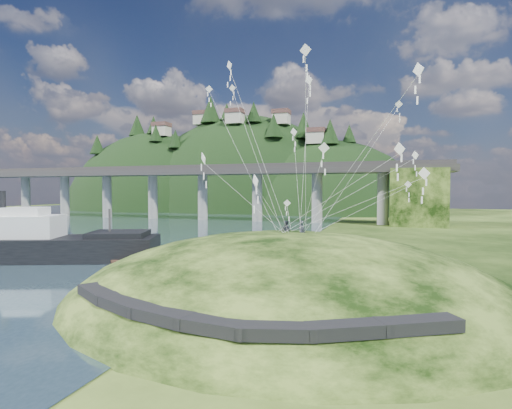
% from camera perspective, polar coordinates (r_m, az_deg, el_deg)
% --- Properties ---
extents(ground, '(320.00, 320.00, 0.00)m').
position_cam_1_polar(ground, '(32.94, -10.14, -12.57)').
color(ground, black).
rests_on(ground, ground).
extents(grass_hill, '(36.00, 32.00, 13.00)m').
position_cam_1_polar(grass_hill, '(32.43, 4.71, -15.54)').
color(grass_hill, black).
rests_on(grass_hill, ground).
extents(footpath, '(22.29, 5.84, 0.83)m').
position_cam_1_polar(footpath, '(20.82, -4.52, -15.42)').
color(footpath, black).
rests_on(footpath, ground).
extents(bridge, '(160.00, 11.00, 15.00)m').
position_cam_1_polar(bridge, '(106.57, -4.93, 2.92)').
color(bridge, '#2D2B2B').
rests_on(bridge, ground).
extents(far_ridge, '(153.00, 70.00, 94.50)m').
position_cam_1_polar(far_ridge, '(162.05, -3.29, -3.39)').
color(far_ridge, black).
rests_on(far_ridge, ground).
extents(work_barge, '(24.13, 14.27, 8.19)m').
position_cam_1_polar(work_barge, '(52.70, -27.24, -4.93)').
color(work_barge, black).
rests_on(work_barge, ground).
extents(wooden_dock, '(12.89, 5.22, 0.91)m').
position_cam_1_polar(wooden_dock, '(44.48, -15.58, -8.20)').
color(wooden_dock, '#3B2218').
rests_on(wooden_dock, ground).
extents(kite_flyers, '(2.36, 1.62, 1.87)m').
position_cam_1_polar(kite_flyers, '(32.48, 5.16, -2.31)').
color(kite_flyers, '#242630').
rests_on(kite_flyers, ground).
extents(kite_swarm, '(21.22, 18.14, 14.45)m').
position_cam_1_polar(kite_swarm, '(32.29, 7.72, 11.10)').
color(kite_swarm, white).
rests_on(kite_swarm, ground).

